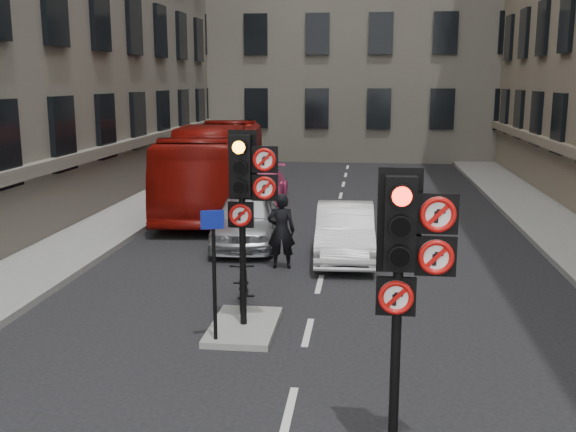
% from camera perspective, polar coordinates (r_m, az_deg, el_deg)
% --- Properties ---
extents(pavement_left, '(3.00, 50.00, 0.16)m').
position_cam_1_polar(pavement_left, '(20.89, -16.60, -1.42)').
color(pavement_left, gray).
rests_on(pavement_left, ground).
extents(centre_island, '(1.20, 2.00, 0.12)m').
position_cam_1_polar(centre_island, '(12.71, -3.77, -9.33)').
color(centre_island, gray).
rests_on(centre_island, ground).
extents(signal_near, '(0.91, 0.40, 3.58)m').
position_cam_1_polar(signal_near, '(7.94, 9.99, -3.19)').
color(signal_near, black).
rests_on(signal_near, ground).
extents(signal_far, '(0.91, 0.40, 3.58)m').
position_cam_1_polar(signal_far, '(12.01, -3.53, 2.51)').
color(signal_far, black).
rests_on(signal_far, centre_island).
extents(car_silver, '(2.06, 4.41, 1.46)m').
position_cam_1_polar(car_silver, '(18.91, -3.56, -0.26)').
color(car_silver, '#AAACB1').
rests_on(car_silver, ground).
extents(car_white, '(1.61, 4.25, 1.38)m').
position_cam_1_polar(car_white, '(17.57, 4.84, -1.31)').
color(car_white, silver).
rests_on(car_white, ground).
extents(car_pink, '(2.18, 4.82, 1.37)m').
position_cam_1_polar(car_pink, '(24.62, -2.47, 2.39)').
color(car_pink, '#E0427F').
rests_on(car_pink, ground).
extents(bus_red, '(3.30, 10.85, 2.98)m').
position_cam_1_polar(bus_red, '(24.55, -6.13, 4.20)').
color(bus_red, maroon).
rests_on(bus_red, ground).
extents(motorcycle, '(0.67, 1.75, 1.02)m').
position_cam_1_polar(motorcycle, '(13.84, -3.80, -5.60)').
color(motorcycle, black).
rests_on(motorcycle, ground).
extents(motorcyclist, '(0.72, 0.51, 1.87)m').
position_cam_1_polar(motorcyclist, '(16.47, -0.57, -1.27)').
color(motorcyclist, black).
rests_on(motorcyclist, ground).
extents(info_sign, '(0.39, 0.18, 2.30)m').
position_cam_1_polar(info_sign, '(11.54, -6.32, -3.47)').
color(info_sign, black).
rests_on(info_sign, centre_island).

